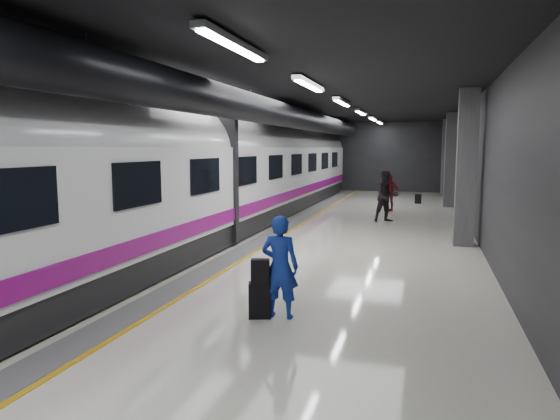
% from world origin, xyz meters
% --- Properties ---
extents(ground, '(40.00, 40.00, 0.00)m').
position_xyz_m(ground, '(0.00, 0.00, 0.00)').
color(ground, silver).
rests_on(ground, ground).
extents(platform_hall, '(10.02, 40.02, 4.51)m').
position_xyz_m(platform_hall, '(-0.29, 0.96, 3.54)').
color(platform_hall, black).
rests_on(platform_hall, ground).
extents(train, '(3.05, 38.00, 4.05)m').
position_xyz_m(train, '(-3.25, -0.00, 2.07)').
color(train, black).
rests_on(train, ground).
extents(traveler_main, '(0.64, 0.42, 1.74)m').
position_xyz_m(traveler_main, '(1.17, -5.51, 0.87)').
color(traveler_main, '#1729AF').
rests_on(traveler_main, ground).
extents(suitcase_main, '(0.42, 0.34, 0.60)m').
position_xyz_m(suitcase_main, '(0.85, -5.63, 0.30)').
color(suitcase_main, black).
rests_on(suitcase_main, ground).
extents(shoulder_bag, '(0.33, 0.23, 0.41)m').
position_xyz_m(shoulder_bag, '(0.87, -5.66, 0.80)').
color(shoulder_bag, black).
rests_on(shoulder_bag, suitcase_main).
extents(traveler_far_a, '(1.19, 1.09, 1.96)m').
position_xyz_m(traveler_far_a, '(2.01, 6.14, 0.98)').
color(traveler_far_a, black).
rests_on(traveler_far_a, ground).
extents(traveler_far_b, '(1.06, 0.72, 1.67)m').
position_xyz_m(traveler_far_b, '(1.86, 9.60, 0.84)').
color(traveler_far_b, maroon).
rests_on(traveler_far_b, ground).
extents(suitcase_far, '(0.33, 0.23, 0.48)m').
position_xyz_m(suitcase_far, '(3.08, 13.05, 0.24)').
color(suitcase_far, black).
rests_on(suitcase_far, ground).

